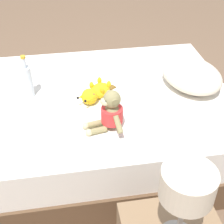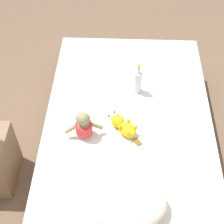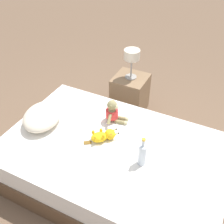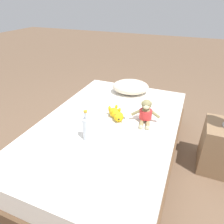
{
  "view_description": "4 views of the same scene",
  "coord_description": "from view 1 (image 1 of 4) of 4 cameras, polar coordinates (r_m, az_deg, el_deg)",
  "views": [
    {
      "loc": [
        1.75,
        -0.06,
        1.62
      ],
      "look_at": [
        0.33,
        0.17,
        0.55
      ],
      "focal_mm": 52.53,
      "sensor_mm": 36.0,
      "label": 1
    },
    {
      "loc": [
        0.06,
        1.69,
        2.47
      ],
      "look_at": [
        0.13,
        0.03,
        0.55
      ],
      "focal_mm": 54.52,
      "sensor_mm": 36.0,
      "label": 2
    },
    {
      "loc": [
        -1.51,
        -0.74,
        2.19
      ],
      "look_at": [
        0.33,
        0.17,
        0.55
      ],
      "focal_mm": 42.92,
      "sensor_mm": 36.0,
      "label": 3
    },
    {
      "loc": [
        0.67,
        -1.53,
        1.54
      ],
      "look_at": [
        0.03,
        0.03,
        0.56
      ],
      "focal_mm": 32.58,
      "sensor_mm": 36.0,
      "label": 4
    }
  ],
  "objects": [
    {
      "name": "plush_yellow_creature",
      "position": [
        2.05,
        -2.89,
        3.38
      ],
      "size": [
        0.27,
        0.28,
        0.1
      ],
      "color": "yellow",
      "rests_on": "bed"
    },
    {
      "name": "bedside_lamp",
      "position": [
        1.14,
        12.89,
        -13.04
      ],
      "size": [
        0.19,
        0.19,
        0.36
      ],
      "color": "gray",
      "rests_on": "nightstand"
    },
    {
      "name": "ground_plane",
      "position": [
        2.39,
        -5.4,
        -6.35
      ],
      "size": [
        16.0,
        16.0,
        0.0
      ],
      "primitive_type": "plane",
      "color": "brown"
    },
    {
      "name": "glass_bottle",
      "position": [
        2.12,
        -14.55,
        5.25
      ],
      "size": [
        0.07,
        0.07,
        0.28
      ],
      "color": "silver",
      "rests_on": "bed"
    },
    {
      "name": "plush_monkey",
      "position": [
        1.8,
        -0.33,
        -0.16
      ],
      "size": [
        0.29,
        0.24,
        0.24
      ],
      "color": "#8E8456",
      "rests_on": "bed"
    },
    {
      "name": "bed",
      "position": [
        2.24,
        -5.72,
        -2.23
      ],
      "size": [
        1.32,
        2.05,
        0.45
      ],
      "color": "brown",
      "rests_on": "ground_plane"
    },
    {
      "name": "pillow",
      "position": [
        2.23,
        13.69,
        6.3
      ],
      "size": [
        0.53,
        0.45,
        0.16
      ],
      "color": "beige",
      "rests_on": "bed"
    }
  ]
}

